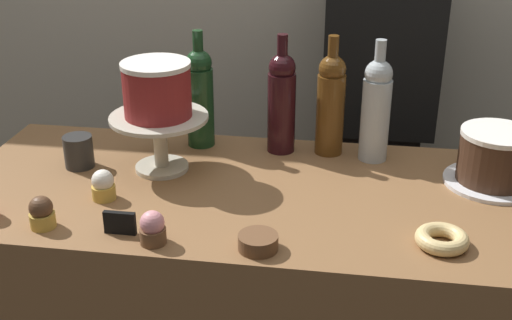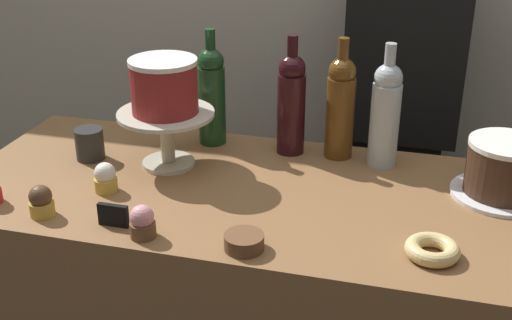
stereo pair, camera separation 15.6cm
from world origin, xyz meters
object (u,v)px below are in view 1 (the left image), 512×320
at_px(chocolate_round_cake, 496,156).
at_px(cupcake_strawberry, 153,228).
at_px(wine_bottle_amber, 331,103).
at_px(coffee_cup_ceramic, 79,151).
at_px(cupcake_vanilla, 103,185).
at_px(price_sign_chalkboard, 120,223).
at_px(wine_bottle_dark_red, 282,101).
at_px(donut_glazed, 442,239).
at_px(cookie_stack, 258,242).
at_px(cake_stand_pedestal, 160,133).
at_px(barista_figure, 376,131).
at_px(cupcake_chocolate, 42,213).
at_px(wine_bottle_clear, 376,108).
at_px(wine_bottle_green, 200,96).
at_px(white_layer_cake, 157,89).

height_order(chocolate_round_cake, cupcake_strawberry, chocolate_round_cake).
bearing_deg(wine_bottle_amber, coffee_cup_ceramic, -163.37).
xyz_separation_m(cupcake_vanilla, price_sign_chalkboard, (0.09, -0.15, -0.01)).
xyz_separation_m(wine_bottle_dark_red, price_sign_chalkboard, (-0.29, -0.49, -0.12)).
height_order(cupcake_strawberry, donut_glazed, cupcake_strawberry).
relative_size(wine_bottle_amber, cookie_stack, 3.87).
bearing_deg(donut_glazed, cake_stand_pedestal, 158.33).
bearing_deg(barista_figure, cupcake_chocolate, -128.90).
relative_size(wine_bottle_clear, cupcake_strawberry, 4.38).
bearing_deg(cookie_stack, cupcake_chocolate, 177.95).
relative_size(wine_bottle_dark_red, donut_glazed, 2.91).
xyz_separation_m(cupcake_vanilla, cupcake_strawberry, (0.17, -0.17, 0.00)).
distance_m(chocolate_round_cake, cupcake_vanilla, 0.95).
bearing_deg(price_sign_chalkboard, chocolate_round_cake, 23.98).
bearing_deg(wine_bottle_dark_red, barista_figure, 57.18).
bearing_deg(wine_bottle_green, cupcake_vanilla, -113.58).
height_order(chocolate_round_cake, cookie_stack, chocolate_round_cake).
xyz_separation_m(wine_bottle_clear, price_sign_chalkboard, (-0.54, -0.48, -0.12)).
bearing_deg(chocolate_round_cake, cupcake_vanilla, -166.44).
relative_size(wine_bottle_green, cupcake_vanilla, 4.38).
distance_m(donut_glazed, price_sign_chalkboard, 0.68).
xyz_separation_m(white_layer_cake, wine_bottle_green, (0.06, 0.18, -0.07)).
height_order(white_layer_cake, cupcake_chocolate, white_layer_cake).
bearing_deg(wine_bottle_dark_red, cupcake_vanilla, -137.68).
height_order(wine_bottle_amber, coffee_cup_ceramic, wine_bottle_amber).
xyz_separation_m(wine_bottle_amber, cupcake_vanilla, (-0.51, -0.35, -0.11)).
relative_size(price_sign_chalkboard, coffee_cup_ceramic, 0.82).
relative_size(cake_stand_pedestal, cookie_stack, 2.97).
height_order(cake_stand_pedestal, wine_bottle_dark_red, wine_bottle_dark_red).
distance_m(white_layer_cake, wine_bottle_green, 0.20).
bearing_deg(cake_stand_pedestal, cookie_stack, -48.30).
relative_size(cupcake_vanilla, coffee_cup_ceramic, 0.87).
bearing_deg(cupcake_vanilla, donut_glazed, -6.85).
xyz_separation_m(chocolate_round_cake, wine_bottle_amber, (-0.41, 0.13, 0.07)).
height_order(chocolate_round_cake, wine_bottle_dark_red, wine_bottle_dark_red).
bearing_deg(cupcake_vanilla, barista_figure, 49.64).
bearing_deg(cookie_stack, price_sign_chalkboard, 176.92).
height_order(cake_stand_pedestal, cupcake_strawberry, cake_stand_pedestal).
bearing_deg(cupcake_strawberry, wine_bottle_dark_red, 68.20).
bearing_deg(white_layer_cake, cupcake_chocolate, -118.43).
bearing_deg(wine_bottle_clear, chocolate_round_cake, -20.07).
bearing_deg(price_sign_chalkboard, donut_glazed, 4.58).
distance_m(cake_stand_pedestal, wine_bottle_clear, 0.56).
xyz_separation_m(wine_bottle_clear, donut_glazed, (0.14, -0.42, -0.13)).
xyz_separation_m(cookie_stack, price_sign_chalkboard, (-0.30, 0.02, 0.01)).
bearing_deg(price_sign_chalkboard, barista_figure, 58.51).
height_order(wine_bottle_clear, cupcake_chocolate, wine_bottle_clear).
xyz_separation_m(chocolate_round_cake, cupcake_strawberry, (-0.75, -0.40, -0.04)).
relative_size(cupcake_strawberry, cookie_stack, 0.88).
height_order(wine_bottle_dark_red, cupcake_strawberry, wine_bottle_dark_red).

